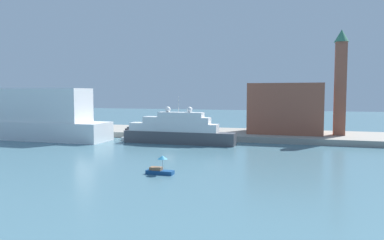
{
  "coord_description": "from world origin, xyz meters",
  "views": [
    {
      "loc": [
        29.97,
        -79.4,
        13.02
      ],
      "look_at": [
        3.7,
        6.0,
        6.42
      ],
      "focal_mm": 34.2,
      "sensor_mm": 36.0,
      "label": 1
    }
  ],
  "objects_px": {
    "parked_car": "(132,129)",
    "mooring_bollard": "(217,134)",
    "harbor_building": "(286,108)",
    "bell_tower": "(340,79)",
    "large_yacht": "(177,131)",
    "work_barge": "(131,139)",
    "person_figure": "(148,128)",
    "small_motorboat": "(160,168)"
  },
  "relations": [
    {
      "from": "small_motorboat",
      "to": "work_barge",
      "type": "bearing_deg",
      "value": 122.64
    },
    {
      "from": "bell_tower",
      "to": "parked_car",
      "type": "xyz_separation_m",
      "value": [
        -58.55,
        -7.23,
        -14.57
      ]
    },
    {
      "from": "small_motorboat",
      "to": "parked_car",
      "type": "bearing_deg",
      "value": 121.13
    },
    {
      "from": "bell_tower",
      "to": "person_figure",
      "type": "relative_size",
      "value": 17.91
    },
    {
      "from": "work_barge",
      "to": "person_figure",
      "type": "bearing_deg",
      "value": 94.26
    },
    {
      "from": "large_yacht",
      "to": "small_motorboat",
      "type": "height_order",
      "value": "large_yacht"
    },
    {
      "from": "large_yacht",
      "to": "bell_tower",
      "type": "xyz_separation_m",
      "value": [
        40.33,
        18.23,
        13.41
      ]
    },
    {
      "from": "parked_car",
      "to": "mooring_bollard",
      "type": "distance_m",
      "value": 26.9
    },
    {
      "from": "harbor_building",
      "to": "mooring_bollard",
      "type": "xyz_separation_m",
      "value": [
        -17.49,
        -12.13,
        -6.77
      ]
    },
    {
      "from": "small_motorboat",
      "to": "parked_car",
      "type": "xyz_separation_m",
      "value": [
        -27.36,
        45.3,
        1.23
      ]
    },
    {
      "from": "harbor_building",
      "to": "bell_tower",
      "type": "height_order",
      "value": "bell_tower"
    },
    {
      "from": "large_yacht",
      "to": "work_barge",
      "type": "bearing_deg",
      "value": 173.87
    },
    {
      "from": "work_barge",
      "to": "person_figure",
      "type": "height_order",
      "value": "person_figure"
    },
    {
      "from": "large_yacht",
      "to": "bell_tower",
      "type": "height_order",
      "value": "bell_tower"
    },
    {
      "from": "harbor_building",
      "to": "bell_tower",
      "type": "xyz_separation_m",
      "value": [
        14.3,
        -2.21,
        8.06
      ]
    },
    {
      "from": "large_yacht",
      "to": "harbor_building",
      "type": "distance_m",
      "value": 33.53
    },
    {
      "from": "large_yacht",
      "to": "person_figure",
      "type": "bearing_deg",
      "value": 135.57
    },
    {
      "from": "small_motorboat",
      "to": "person_figure",
      "type": "bearing_deg",
      "value": 116.1
    },
    {
      "from": "mooring_bollard",
      "to": "small_motorboat",
      "type": "bearing_deg",
      "value": -89.2
    },
    {
      "from": "person_figure",
      "to": "work_barge",
      "type": "bearing_deg",
      "value": -85.74
    },
    {
      "from": "harbor_building",
      "to": "person_figure",
      "type": "bearing_deg",
      "value": -171.64
    },
    {
      "from": "small_motorboat",
      "to": "person_figure",
      "type": "xyz_separation_m",
      "value": [
        -23.88,
        48.75,
        1.37
      ]
    },
    {
      "from": "harbor_building",
      "to": "bell_tower",
      "type": "bearing_deg",
      "value": -8.78
    },
    {
      "from": "mooring_bollard",
      "to": "person_figure",
      "type": "bearing_deg",
      "value": 165.24
    },
    {
      "from": "harbor_building",
      "to": "mooring_bollard",
      "type": "relative_size",
      "value": 30.93
    },
    {
      "from": "large_yacht",
      "to": "small_motorboat",
      "type": "bearing_deg",
      "value": -75.08
    },
    {
      "from": "small_motorboat",
      "to": "mooring_bollard",
      "type": "relative_size",
      "value": 6.81
    },
    {
      "from": "large_yacht",
      "to": "parked_car",
      "type": "xyz_separation_m",
      "value": [
        -18.22,
        11.0,
        -1.16
      ]
    },
    {
      "from": "work_barge",
      "to": "parked_car",
      "type": "height_order",
      "value": "parked_car"
    },
    {
      "from": "parked_car",
      "to": "mooring_bollard",
      "type": "relative_size",
      "value": 6.02
    },
    {
      "from": "small_motorboat",
      "to": "harbor_building",
      "type": "bearing_deg",
      "value": 72.85
    },
    {
      "from": "large_yacht",
      "to": "parked_car",
      "type": "height_order",
      "value": "large_yacht"
    },
    {
      "from": "work_barge",
      "to": "parked_car",
      "type": "relative_size",
      "value": 1.4
    },
    {
      "from": "person_figure",
      "to": "bell_tower",
      "type": "bearing_deg",
      "value": 3.93
    },
    {
      "from": "small_motorboat",
      "to": "harbor_building",
      "type": "xyz_separation_m",
      "value": [
        16.89,
        54.74,
        7.74
      ]
    },
    {
      "from": "small_motorboat",
      "to": "person_figure",
      "type": "relative_size",
      "value": 2.82
    },
    {
      "from": "person_figure",
      "to": "large_yacht",
      "type": "bearing_deg",
      "value": -44.43
    },
    {
      "from": "parked_car",
      "to": "person_figure",
      "type": "relative_size",
      "value": 2.49
    },
    {
      "from": "bell_tower",
      "to": "person_figure",
      "type": "height_order",
      "value": "bell_tower"
    },
    {
      "from": "harbor_building",
      "to": "parked_car",
      "type": "height_order",
      "value": "harbor_building"
    },
    {
      "from": "person_figure",
      "to": "mooring_bollard",
      "type": "bearing_deg",
      "value": -14.76
    },
    {
      "from": "small_motorboat",
      "to": "bell_tower",
      "type": "relative_size",
      "value": 0.16
    }
  ]
}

